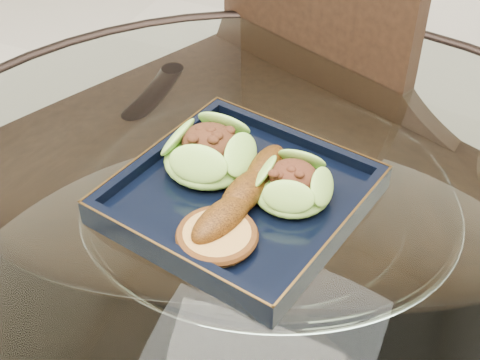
% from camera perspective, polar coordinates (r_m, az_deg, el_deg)
% --- Properties ---
extents(dining_table, '(1.13, 1.13, 0.77)m').
position_cam_1_polar(dining_table, '(0.91, 2.21, -11.40)').
color(dining_table, white).
rests_on(dining_table, ground).
extents(dining_chair, '(0.55, 0.55, 0.97)m').
position_cam_1_polar(dining_chair, '(1.21, 1.65, 0.34)').
color(dining_chair, '#311C10').
rests_on(dining_chair, ground).
extents(navy_plate, '(0.32, 0.32, 0.02)m').
position_cam_1_polar(navy_plate, '(0.81, -0.00, -1.62)').
color(navy_plate, black).
rests_on(navy_plate, dining_table).
extents(lettuce_wrap_left, '(0.15, 0.15, 0.04)m').
position_cam_1_polar(lettuce_wrap_left, '(0.83, -2.65, 2.20)').
color(lettuce_wrap_left, '#71AD32').
rests_on(lettuce_wrap_left, navy_plate).
extents(lettuce_wrap_right, '(0.12, 0.12, 0.03)m').
position_cam_1_polar(lettuce_wrap_right, '(0.79, 4.47, -0.56)').
color(lettuce_wrap_right, '#71A32F').
rests_on(lettuce_wrap_right, navy_plate).
extents(roasted_plantain, '(0.06, 0.19, 0.03)m').
position_cam_1_polar(roasted_plantain, '(0.78, 0.38, -1.11)').
color(roasted_plantain, '#68350A').
rests_on(roasted_plantain, navy_plate).
extents(crumb_patty, '(0.08, 0.08, 0.02)m').
position_cam_1_polar(crumb_patty, '(0.74, -1.97, -4.86)').
color(crumb_patty, '#C78B42').
rests_on(crumb_patty, navy_plate).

